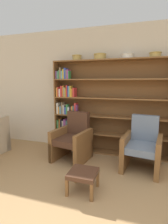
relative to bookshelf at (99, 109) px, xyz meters
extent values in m
cube|color=beige|center=(0.41, 0.17, 0.40)|extent=(12.00, 0.06, 2.75)
cube|color=brown|center=(-1.01, -0.02, 0.04)|extent=(0.02, 0.30, 2.03)
cube|color=brown|center=(0.25, -0.02, 1.04)|extent=(2.49, 0.30, 0.03)
cube|color=brown|center=(0.25, -0.02, -0.96)|extent=(2.49, 0.30, 0.03)
cube|color=brown|center=(0.25, 0.12, 0.04)|extent=(2.49, 0.01, 2.03)
cube|color=#4C756B|center=(-0.96, -0.05, -0.82)|extent=(0.04, 0.20, 0.26)
cube|color=#994C99|center=(-0.92, -0.08, -0.83)|extent=(0.02, 0.14, 0.24)
cube|color=white|center=(-0.88, -0.07, -0.83)|extent=(0.04, 0.16, 0.25)
cube|color=#669EB2|center=(-0.84, -0.06, -0.83)|extent=(0.04, 0.19, 0.25)
cube|color=#669EB2|center=(-0.80, -0.07, -0.83)|extent=(0.02, 0.17, 0.25)
cube|color=black|center=(-0.76, -0.06, -0.83)|extent=(0.04, 0.18, 0.25)
cube|color=orange|center=(-0.72, -0.08, -0.83)|extent=(0.02, 0.15, 0.23)
cube|color=gold|center=(-0.69, -0.05, -0.86)|extent=(0.03, 0.20, 0.19)
cube|color=gold|center=(-0.65, -0.08, -0.87)|extent=(0.04, 0.14, 0.17)
cube|color=orange|center=(-0.61, -0.07, -0.84)|extent=(0.02, 0.15, 0.23)
cube|color=red|center=(-0.59, -0.08, -0.82)|extent=(0.03, 0.14, 0.27)
cube|color=orange|center=(-0.55, -0.05, -0.82)|extent=(0.02, 0.20, 0.27)
cube|color=#4C756B|center=(-0.52, -0.07, -0.82)|extent=(0.03, 0.16, 0.27)
cube|color=red|center=(-0.49, -0.08, -0.83)|extent=(0.03, 0.14, 0.24)
cube|color=#B2A899|center=(-0.44, -0.08, -0.82)|extent=(0.04, 0.14, 0.26)
cube|color=brown|center=(0.25, -0.02, -0.54)|extent=(2.49, 0.30, 0.03)
cube|color=#388C47|center=(-0.96, -0.05, -0.41)|extent=(0.03, 0.19, 0.24)
cube|color=#7F6B4C|center=(-0.94, -0.06, -0.42)|extent=(0.02, 0.18, 0.21)
cube|color=orange|center=(-0.91, -0.07, -0.39)|extent=(0.02, 0.16, 0.28)
cube|color=black|center=(-0.88, -0.05, -0.40)|extent=(0.03, 0.20, 0.26)
cube|color=#B2A899|center=(-0.83, -0.05, -0.41)|extent=(0.04, 0.20, 0.23)
cube|color=#994C99|center=(-0.80, -0.05, -0.39)|extent=(0.02, 0.20, 0.27)
cube|color=#994C99|center=(-0.77, -0.09, -0.40)|extent=(0.03, 0.13, 0.27)
cube|color=#4C756B|center=(-0.73, -0.09, -0.41)|extent=(0.04, 0.13, 0.25)
cube|color=#4C756B|center=(-0.69, -0.06, -0.40)|extent=(0.04, 0.19, 0.26)
cube|color=brown|center=(0.25, -0.02, -0.15)|extent=(2.49, 0.30, 0.02)
cube|color=white|center=(-0.96, -0.07, -0.01)|extent=(0.04, 0.17, 0.25)
cube|color=orange|center=(-0.92, -0.06, -0.05)|extent=(0.03, 0.18, 0.16)
cube|color=#669EB2|center=(-0.89, -0.06, -0.04)|extent=(0.04, 0.18, 0.18)
cube|color=#7F6B4C|center=(-0.85, -0.06, 0.00)|extent=(0.03, 0.19, 0.27)
cube|color=#B2A899|center=(-0.81, -0.06, -0.03)|extent=(0.04, 0.18, 0.21)
cube|color=#334CB2|center=(-0.76, -0.08, -0.05)|extent=(0.04, 0.14, 0.16)
cube|color=#388C47|center=(-0.72, -0.08, -0.02)|extent=(0.03, 0.14, 0.22)
cube|color=white|center=(-0.68, -0.08, -0.05)|extent=(0.04, 0.14, 0.17)
cube|color=black|center=(-0.64, -0.09, -0.04)|extent=(0.03, 0.12, 0.18)
cube|color=orange|center=(-0.60, -0.06, -0.04)|extent=(0.04, 0.19, 0.19)
cube|color=#4C756B|center=(-0.57, -0.09, -0.03)|extent=(0.03, 0.13, 0.20)
cube|color=red|center=(-0.52, -0.07, 0.00)|extent=(0.04, 0.17, 0.26)
cube|color=#994C99|center=(-0.49, -0.09, -0.02)|extent=(0.02, 0.12, 0.22)
cube|color=brown|center=(0.25, -0.02, 0.25)|extent=(2.49, 0.30, 0.02)
cube|color=orange|center=(-0.96, -0.07, 0.37)|extent=(0.04, 0.16, 0.21)
cube|color=red|center=(-0.93, -0.05, 0.37)|extent=(0.02, 0.20, 0.22)
cube|color=white|center=(-0.89, -0.06, 0.35)|extent=(0.03, 0.18, 0.18)
cube|color=red|center=(-0.85, -0.08, 0.38)|extent=(0.04, 0.15, 0.25)
cube|color=orange|center=(-0.81, -0.09, 0.39)|extent=(0.02, 0.12, 0.25)
cube|color=#B2A899|center=(-0.78, -0.07, 0.37)|extent=(0.02, 0.15, 0.21)
cube|color=gold|center=(-0.75, -0.06, 0.37)|extent=(0.02, 0.19, 0.21)
cube|color=red|center=(-0.72, -0.06, 0.39)|extent=(0.03, 0.18, 0.26)
cube|color=#334CB2|center=(-0.69, -0.06, 0.38)|extent=(0.02, 0.19, 0.24)
cube|color=#669EB2|center=(-0.66, -0.06, 0.38)|extent=(0.02, 0.18, 0.23)
cube|color=gold|center=(-0.63, -0.09, 0.39)|extent=(0.03, 0.12, 0.25)
cube|color=orange|center=(-0.59, -0.07, 0.35)|extent=(0.03, 0.17, 0.18)
cube|color=red|center=(-0.56, -0.05, 0.36)|extent=(0.03, 0.20, 0.21)
cube|color=brown|center=(0.25, -0.02, 0.65)|extent=(2.49, 0.30, 0.02)
cube|color=#994C99|center=(-0.97, -0.09, 0.75)|extent=(0.02, 0.12, 0.18)
cube|color=#4C756B|center=(-0.93, -0.07, 0.74)|extent=(0.04, 0.16, 0.17)
cube|color=#388C47|center=(-0.90, -0.08, 0.76)|extent=(0.02, 0.15, 0.20)
cube|color=#7F6B4C|center=(-0.87, -0.07, 0.78)|extent=(0.04, 0.16, 0.25)
cube|color=#669EB2|center=(-0.83, -0.07, 0.75)|extent=(0.03, 0.16, 0.18)
cube|color=gold|center=(-0.79, -0.08, 0.76)|extent=(0.03, 0.13, 0.21)
cube|color=#334CB2|center=(-0.76, -0.07, 0.78)|extent=(0.04, 0.16, 0.24)
cube|color=#7F6B4C|center=(-0.72, -0.08, 0.76)|extent=(0.02, 0.15, 0.19)
cube|color=#994C99|center=(-0.69, -0.07, 0.76)|extent=(0.03, 0.17, 0.21)
cube|color=#388C47|center=(-0.66, -0.09, 0.74)|extent=(0.02, 0.13, 0.17)
cylinder|color=tan|center=(-0.51, -0.02, 1.11)|extent=(0.19, 0.19, 0.11)
torus|color=tan|center=(-0.51, -0.02, 1.16)|extent=(0.22, 0.22, 0.02)
cylinder|color=tan|center=(0.00, -0.02, 1.11)|extent=(0.24, 0.24, 0.12)
torus|color=tan|center=(0.00, -0.02, 1.16)|extent=(0.27, 0.27, 0.02)
cylinder|color=silver|center=(0.56, -0.02, 1.10)|extent=(0.22, 0.22, 0.09)
torus|color=silver|center=(0.56, -0.02, 1.14)|extent=(0.25, 0.25, 0.02)
cylinder|color=tan|center=(1.08, -0.02, 1.10)|extent=(0.21, 0.21, 0.09)
torus|color=tan|center=(1.08, -0.02, 1.14)|extent=(0.23, 0.23, 0.02)
cube|color=brown|center=(-0.20, -0.97, -0.78)|extent=(0.08, 0.08, 0.39)
cube|color=brown|center=(-0.76, -0.86, -0.78)|extent=(0.08, 0.08, 0.39)
cube|color=brown|center=(-0.09, -0.37, -0.78)|extent=(0.08, 0.08, 0.39)
cube|color=brown|center=(-0.65, -0.27, -0.78)|extent=(0.08, 0.08, 0.39)
cube|color=#4C2D1E|center=(-0.43, -0.62, -0.56)|extent=(0.59, 0.72, 0.12)
cube|color=#4C2D1E|center=(-0.37, -0.34, -0.28)|extent=(0.49, 0.21, 0.51)
cube|color=brown|center=(-0.15, -0.67, -0.66)|extent=(0.20, 0.68, 0.63)
cube|color=brown|center=(-0.70, -0.57, -0.66)|extent=(0.20, 0.68, 0.63)
cube|color=brown|center=(1.16, -0.96, -0.78)|extent=(0.08, 0.08, 0.39)
cube|color=brown|center=(0.60, -0.88, -0.78)|extent=(0.08, 0.08, 0.39)
cube|color=brown|center=(1.25, -0.36, -0.78)|extent=(0.08, 0.08, 0.39)
cube|color=brown|center=(0.68, -0.27, -0.78)|extent=(0.08, 0.08, 0.39)
cube|color=slate|center=(0.92, -0.62, -0.56)|extent=(0.57, 0.70, 0.12)
cube|color=slate|center=(0.96, -0.34, -0.28)|extent=(0.49, 0.19, 0.51)
cube|color=brown|center=(1.20, -0.66, -0.66)|extent=(0.18, 0.68, 0.63)
cube|color=brown|center=(0.64, -0.58, -0.66)|extent=(0.18, 0.68, 0.63)
cube|color=brown|center=(-0.05, -1.37, -0.85)|extent=(0.04, 0.04, 0.25)
cube|color=brown|center=(0.30, -1.37, -0.85)|extent=(0.04, 0.04, 0.25)
cube|color=brown|center=(-0.05, -1.72, -0.85)|extent=(0.04, 0.04, 0.25)
cube|color=brown|center=(0.30, -1.72, -0.85)|extent=(0.04, 0.04, 0.25)
cube|color=#4C2D1E|center=(0.12, -1.55, -0.70)|extent=(0.39, 0.39, 0.06)
camera|label=1|loc=(0.84, -3.74, 0.58)|focal=28.00mm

